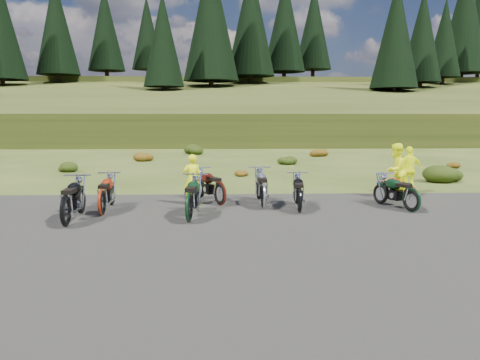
{
  "coord_description": "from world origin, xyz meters",
  "views": [
    {
      "loc": [
        -1.1,
        -12.5,
        2.8
      ],
      "look_at": [
        -0.66,
        0.8,
        0.98
      ],
      "focal_mm": 35.0,
      "sensor_mm": 36.0,
      "label": 1
    }
  ],
  "objects_px": {
    "motorcycle_0": "(66,228)",
    "person_middle": "(192,180)",
    "motorcycle_3": "(263,210)",
    "motorcycle_7": "(411,213)"
  },
  "relations": [
    {
      "from": "motorcycle_7",
      "to": "motorcycle_3",
      "type": "bearing_deg",
      "value": 59.49
    },
    {
      "from": "motorcycle_7",
      "to": "person_middle",
      "type": "xyz_separation_m",
      "value": [
        -6.44,
        1.39,
        0.8
      ]
    },
    {
      "from": "motorcycle_0",
      "to": "person_middle",
      "type": "bearing_deg",
      "value": -48.84
    },
    {
      "from": "motorcycle_0",
      "to": "person_middle",
      "type": "height_order",
      "value": "person_middle"
    },
    {
      "from": "motorcycle_3",
      "to": "person_middle",
      "type": "xyz_separation_m",
      "value": [
        -2.18,
        0.77,
        0.8
      ]
    },
    {
      "from": "motorcycle_3",
      "to": "motorcycle_7",
      "type": "relative_size",
      "value": 1.13
    },
    {
      "from": "motorcycle_3",
      "to": "motorcycle_7",
      "type": "distance_m",
      "value": 4.31
    },
    {
      "from": "motorcycle_0",
      "to": "person_middle",
      "type": "relative_size",
      "value": 1.44
    },
    {
      "from": "motorcycle_0",
      "to": "motorcycle_3",
      "type": "xyz_separation_m",
      "value": [
        5.17,
        2.12,
        0.0
      ]
    },
    {
      "from": "motorcycle_7",
      "to": "person_middle",
      "type": "distance_m",
      "value": 6.63
    }
  ]
}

